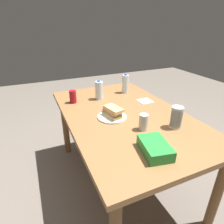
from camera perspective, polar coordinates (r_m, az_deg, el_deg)
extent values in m
plane|color=#70665B|center=(2.11, 3.11, -19.51)|extent=(8.00, 8.00, 0.00)
cube|color=olive|center=(1.66, 3.71, -0.98)|extent=(1.58, 0.98, 0.04)
cylinder|color=brown|center=(2.33, -13.75, -4.06)|extent=(0.07, 0.07, 0.73)
cylinder|color=brown|center=(2.57, 4.38, -0.50)|extent=(0.07, 0.07, 0.73)
cylinder|color=brown|center=(1.69, 28.99, -20.24)|extent=(0.07, 0.07, 0.73)
cylinder|color=white|center=(1.57, 0.00, -1.44)|extent=(0.24, 0.24, 0.01)
cube|color=#DBB26B|center=(1.57, 0.00, -0.86)|extent=(0.19, 0.12, 0.02)
cube|color=#599E3F|center=(1.56, 0.00, -0.33)|extent=(0.18, 0.12, 0.01)
cube|color=#C6727A|center=(1.55, 0.00, 0.13)|extent=(0.17, 0.11, 0.02)
cube|color=yellow|center=(1.55, 0.00, 0.57)|extent=(0.16, 0.11, 0.01)
cube|color=#DBB26B|center=(1.54, 0.44, 0.98)|extent=(0.19, 0.12, 0.02)
cylinder|color=maroon|center=(1.88, -11.60, 4.49)|extent=(0.07, 0.07, 0.12)
cube|color=#268C38|center=(1.19, 12.69, -10.39)|extent=(0.25, 0.19, 0.07)
cylinder|color=silver|center=(2.11, 4.00, 8.32)|extent=(0.07, 0.07, 0.20)
cylinder|color=blue|center=(2.08, 4.09, 11.11)|extent=(0.03, 0.03, 0.02)
cylinder|color=silver|center=(1.49, 18.48, -2.75)|extent=(0.08, 0.08, 0.09)
cylinder|color=silver|center=(1.48, 18.57, -2.14)|extent=(0.08, 0.08, 0.09)
cylinder|color=silver|center=(1.47, 18.67, -1.52)|extent=(0.08, 0.08, 0.09)
cylinder|color=silver|center=(1.47, 18.77, -0.89)|extent=(0.08, 0.08, 0.09)
cylinder|color=silver|center=(1.46, 18.87, -0.26)|extent=(0.08, 0.08, 0.09)
cylinder|color=silver|center=(1.93, -3.88, 6.43)|extent=(0.08, 0.08, 0.18)
cylinder|color=blue|center=(1.90, -3.97, 9.26)|extent=(0.03, 0.03, 0.02)
cylinder|color=silver|center=(1.40, 9.29, -3.01)|extent=(0.07, 0.07, 0.12)
cube|color=white|center=(1.92, 9.85, 3.23)|extent=(0.13, 0.13, 0.01)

